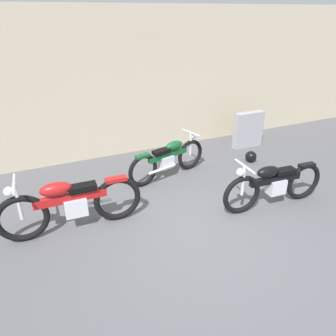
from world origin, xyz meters
name	(u,v)px	position (x,y,z in m)	size (l,w,h in m)	color
ground_plane	(204,230)	(0.00, 0.00, 0.00)	(40.00, 40.00, 0.00)	#56565B
building_wall	(128,83)	(0.00, 3.67, 1.66)	(18.00, 0.30, 3.33)	beige
stone_marker	(248,130)	(2.80, 2.65, 0.45)	(0.79, 0.20, 0.91)	#9E9EA3
helmet	(251,157)	(2.30, 1.83, 0.13)	(0.26, 0.26, 0.26)	black
motorcycle_black	(274,184)	(1.47, 0.15, 0.44)	(2.04, 0.57, 0.91)	black
motorcycle_red	(70,204)	(-1.91, 0.89, 0.48)	(2.24, 0.63, 1.01)	black
motorcycle_green	(169,159)	(0.25, 1.94, 0.42)	(1.89, 0.70, 0.87)	black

